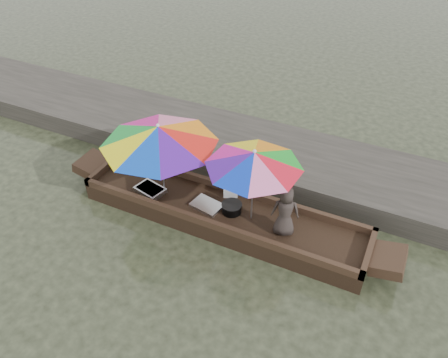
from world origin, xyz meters
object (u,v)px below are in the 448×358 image
at_px(supply_bag, 231,190).
at_px(umbrella_stern, 253,186).
at_px(tray_crayfish, 150,190).
at_px(umbrella_bow, 161,159).
at_px(tray_scallop, 207,205).
at_px(cooking_pot, 122,161).
at_px(boat_hull, 222,215).
at_px(vendor, 285,211).
at_px(charcoal_grill, 232,208).

distance_m(supply_bag, umbrella_stern, 1.01).
relative_size(tray_crayfish, umbrella_bow, 0.26).
relative_size(tray_scallop, umbrella_stern, 0.34).
height_order(cooking_pot, supply_bag, supply_bag).
bearing_deg(umbrella_stern, cooking_pot, 173.91).
height_order(tray_scallop, umbrella_stern, umbrella_stern).
bearing_deg(umbrella_bow, cooking_pot, 165.22).
xyz_separation_m(boat_hull, supply_bag, (-0.02, 0.45, 0.30)).
relative_size(tray_crayfish, tray_scallop, 1.00).
bearing_deg(vendor, supply_bag, -39.25).
height_order(tray_scallop, supply_bag, supply_bag).
height_order(charcoal_grill, umbrella_bow, umbrella_bow).
bearing_deg(charcoal_grill, vendor, -4.73).
distance_m(vendor, umbrella_stern, 0.73).
bearing_deg(umbrella_stern, vendor, -7.92).
xyz_separation_m(cooking_pot, charcoal_grill, (2.81, -0.35, -0.01)).
distance_m(vendor, umbrella_bow, 2.60).
bearing_deg(umbrella_bow, tray_crayfish, -142.92).
xyz_separation_m(boat_hull, cooking_pot, (-2.60, 0.34, 0.27)).
height_order(tray_crayfish, umbrella_bow, umbrella_bow).
distance_m(tray_crayfish, umbrella_bow, 0.79).
bearing_deg(vendor, cooking_pot, -23.14).
xyz_separation_m(tray_crayfish, charcoal_grill, (1.75, 0.17, 0.04)).
relative_size(supply_bag, umbrella_bow, 0.12).
bearing_deg(charcoal_grill, cooking_pot, 172.96).
bearing_deg(supply_bag, boat_hull, -87.18).
xyz_separation_m(boat_hull, vendor, (1.29, -0.09, 0.69)).
bearing_deg(supply_bag, vendor, -22.52).
xyz_separation_m(supply_bag, umbrella_bow, (-1.28, -0.45, 0.65)).
bearing_deg(charcoal_grill, tray_crayfish, -174.40).
relative_size(tray_crayfish, vendor, 0.57).
height_order(boat_hull, umbrella_stern, umbrella_stern).
relative_size(tray_crayfish, supply_bag, 2.07).
bearing_deg(supply_bag, umbrella_bow, -160.57).
height_order(cooking_pot, tray_crayfish, cooking_pot).
height_order(boat_hull, umbrella_bow, umbrella_bow).
distance_m(umbrella_bow, umbrella_stern, 1.92).
relative_size(boat_hull, tray_scallop, 9.81).
distance_m(charcoal_grill, supply_bag, 0.51).
height_order(supply_bag, vendor, vendor).
height_order(boat_hull, vendor, vendor).
bearing_deg(tray_scallop, umbrella_bow, 175.51).
xyz_separation_m(supply_bag, vendor, (1.31, -0.54, 0.38)).
bearing_deg(supply_bag, umbrella_stern, -35.11).
relative_size(tray_scallop, charcoal_grill, 1.55).
bearing_deg(cooking_pot, boat_hull, -7.52).
height_order(tray_crayfish, tray_scallop, tray_crayfish).
xyz_separation_m(tray_scallop, vendor, (1.57, -0.01, 0.48)).
bearing_deg(tray_crayfish, boat_hull, 6.54).
xyz_separation_m(vendor, umbrella_bow, (-2.59, 0.09, 0.26)).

